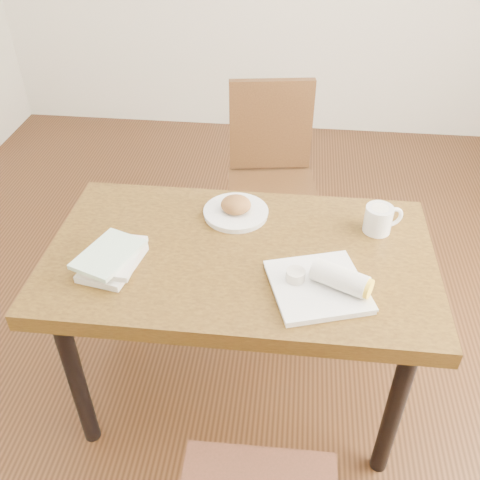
# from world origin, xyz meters

# --- Properties ---
(ground) EXTENTS (4.00, 5.00, 0.01)m
(ground) POSITION_xyz_m (0.00, 0.00, -0.01)
(ground) COLOR #472814
(ground) RESTS_ON ground
(table) EXTENTS (1.29, 0.74, 0.75)m
(table) POSITION_xyz_m (0.00, 0.00, 0.66)
(table) COLOR brown
(table) RESTS_ON ground
(chair_far) EXTENTS (0.48, 0.48, 0.95)m
(chair_far) POSITION_xyz_m (0.05, 0.90, 0.55)
(chair_far) COLOR #482D14
(chair_far) RESTS_ON ground
(plate_scone) EXTENTS (0.24, 0.24, 0.08)m
(plate_scone) POSITION_xyz_m (-0.04, 0.21, 0.77)
(plate_scone) COLOR white
(plate_scone) RESTS_ON table
(coffee_mug) EXTENTS (0.14, 0.10, 0.10)m
(coffee_mug) POSITION_xyz_m (0.47, 0.17, 0.80)
(coffee_mug) COLOR white
(coffee_mug) RESTS_ON table
(plate_burrito) EXTENTS (0.35, 0.35, 0.09)m
(plate_burrito) POSITION_xyz_m (0.28, -0.16, 0.78)
(plate_burrito) COLOR white
(plate_burrito) RESTS_ON table
(book_stack) EXTENTS (0.21, 0.26, 0.06)m
(book_stack) POSITION_xyz_m (-0.40, -0.11, 0.78)
(book_stack) COLOR white
(book_stack) RESTS_ON table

